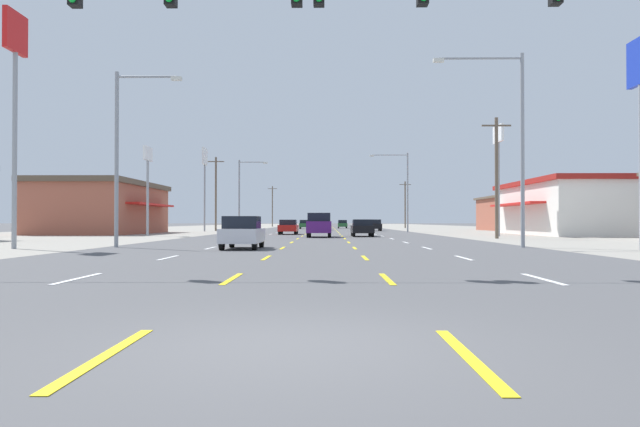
{
  "coord_description": "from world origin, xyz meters",
  "views": [
    {
      "loc": [
        0.39,
        -6.1,
        1.3
      ],
      "look_at": [
        -0.59,
        80.71,
        2.47
      ],
      "focal_mm": 32.58,
      "sensor_mm": 36.0,
      "label": 1
    }
  ],
  "objects_px": {
    "pole_sign_left_row_0": "(15,72)",
    "streetlight_right_row_1": "(403,186)",
    "sedan_center_turn_farther": "(323,225)",
    "pole_sign_left_row_2": "(205,167)",
    "hatchback_inner_left_farthest": "(305,224)",
    "hatchback_inner_right_distant_a": "(342,224)",
    "pole_sign_right_row_1": "(498,151)",
    "streetlight_right_row_0": "(513,134)",
    "streetlight_left_row_1": "(242,190)",
    "pole_sign_left_row_1": "(148,169)",
    "hatchback_inner_left_nearest": "(242,232)",
    "hatchback_far_right_far": "(375,225)",
    "suv_center_turn_near": "(319,225)",
    "streetlight_left_row_0": "(123,146)",
    "sedan_far_left_distant_b": "(290,224)",
    "sedan_inner_right_mid": "(362,228)"
  },
  "relations": [
    {
      "from": "hatchback_inner_right_distant_a",
      "to": "streetlight_left_row_1",
      "type": "relative_size",
      "value": 0.45
    },
    {
      "from": "streetlight_left_row_0",
      "to": "hatchback_inner_left_farthest",
      "type": "bearing_deg",
      "value": 84.82
    },
    {
      "from": "pole_sign_left_row_1",
      "to": "pole_sign_left_row_2",
      "type": "xyz_separation_m",
      "value": [
        0.15,
        23.15,
        2.37
      ]
    },
    {
      "from": "hatchback_far_right_far",
      "to": "streetlight_left_row_1",
      "type": "height_order",
      "value": "streetlight_left_row_1"
    },
    {
      "from": "hatchback_inner_left_nearest",
      "to": "streetlight_right_row_1",
      "type": "bearing_deg",
      "value": 72.67
    },
    {
      "from": "hatchback_far_right_far",
      "to": "suv_center_turn_near",
      "type": "bearing_deg",
      "value": -102.91
    },
    {
      "from": "suv_center_turn_near",
      "to": "sedan_center_turn_farther",
      "type": "bearing_deg",
      "value": 89.97
    },
    {
      "from": "hatchback_inner_left_nearest",
      "to": "streetlight_right_row_0",
      "type": "distance_m",
      "value": 14.21
    },
    {
      "from": "pole_sign_left_row_0",
      "to": "sedan_center_turn_farther",
      "type": "bearing_deg",
      "value": 76.36
    },
    {
      "from": "hatchback_inner_left_nearest",
      "to": "hatchback_far_right_far",
      "type": "height_order",
      "value": "same"
    },
    {
      "from": "sedan_center_turn_farther",
      "to": "hatchback_inner_left_farthest",
      "type": "bearing_deg",
      "value": 102.9
    },
    {
      "from": "suv_center_turn_near",
      "to": "pole_sign_left_row_0",
      "type": "distance_m",
      "value": 25.82
    },
    {
      "from": "streetlight_left_row_0",
      "to": "pole_sign_left_row_1",
      "type": "bearing_deg",
      "value": 104.22
    },
    {
      "from": "pole_sign_left_row_0",
      "to": "hatchback_inner_left_farthest",
      "type": "bearing_deg",
      "value": 81.37
    },
    {
      "from": "pole_sign_left_row_2",
      "to": "hatchback_inner_left_farthest",
      "type": "bearing_deg",
      "value": 65.38
    },
    {
      "from": "hatchback_inner_right_distant_a",
      "to": "pole_sign_right_row_1",
      "type": "distance_m",
      "value": 59.09
    },
    {
      "from": "sedan_far_left_distant_b",
      "to": "pole_sign_right_row_1",
      "type": "distance_m",
      "value": 68.67
    },
    {
      "from": "hatchback_far_right_far",
      "to": "sedan_far_left_distant_b",
      "type": "bearing_deg",
      "value": 110.64
    },
    {
      "from": "sedan_center_turn_farther",
      "to": "pole_sign_right_row_1",
      "type": "bearing_deg",
      "value": -66.62
    },
    {
      "from": "sedan_center_turn_farther",
      "to": "sedan_far_left_distant_b",
      "type": "height_order",
      "value": "same"
    },
    {
      "from": "sedan_center_turn_farther",
      "to": "pole_sign_left_row_2",
      "type": "xyz_separation_m",
      "value": [
        -15.02,
        -11.83,
        7.49
      ]
    },
    {
      "from": "sedan_center_turn_farther",
      "to": "streetlight_right_row_0",
      "type": "bearing_deg",
      "value": -80.16
    },
    {
      "from": "pole_sign_left_row_0",
      "to": "pole_sign_left_row_1",
      "type": "relative_size",
      "value": 1.43
    },
    {
      "from": "suv_center_turn_near",
      "to": "streetlight_left_row_1",
      "type": "relative_size",
      "value": 0.56
    },
    {
      "from": "sedan_center_turn_farther",
      "to": "pole_sign_left_row_2",
      "type": "relative_size",
      "value": 0.42
    },
    {
      "from": "suv_center_turn_near",
      "to": "hatchback_inner_left_farthest",
      "type": "xyz_separation_m",
      "value": [
        -3.18,
        52.22,
        -0.24
      ]
    },
    {
      "from": "hatchback_inner_left_nearest",
      "to": "pole_sign_left_row_0",
      "type": "distance_m",
      "value": 13.21
    },
    {
      "from": "sedan_inner_right_mid",
      "to": "sedan_center_turn_farther",
      "type": "relative_size",
      "value": 1.0
    },
    {
      "from": "pole_sign_right_row_1",
      "to": "streetlight_left_row_0",
      "type": "xyz_separation_m",
      "value": [
        -25.05,
        -21.19,
        -2.33
      ]
    },
    {
      "from": "suv_center_turn_near",
      "to": "pole_sign_left_row_1",
      "type": "relative_size",
      "value": 0.62
    },
    {
      "from": "hatchback_inner_right_distant_a",
      "to": "pole_sign_left_row_1",
      "type": "relative_size",
      "value": 0.5
    },
    {
      "from": "streetlight_left_row_1",
      "to": "pole_sign_left_row_1",
      "type": "bearing_deg",
      "value": -106.39
    },
    {
      "from": "hatchback_inner_left_nearest",
      "to": "streetlight_left_row_1",
      "type": "xyz_separation_m",
      "value": [
        -6.21,
        42.4,
        4.25
      ]
    },
    {
      "from": "hatchback_inner_left_nearest",
      "to": "pole_sign_left_row_1",
      "type": "height_order",
      "value": "pole_sign_left_row_1"
    },
    {
      "from": "hatchback_inner_left_farthest",
      "to": "streetlight_left_row_1",
      "type": "bearing_deg",
      "value": -102.04
    },
    {
      "from": "sedan_center_turn_farther",
      "to": "pole_sign_left_row_2",
      "type": "height_order",
      "value": "pole_sign_left_row_2"
    },
    {
      "from": "sedan_center_turn_farther",
      "to": "pole_sign_left_row_0",
      "type": "height_order",
      "value": "pole_sign_left_row_0"
    },
    {
      "from": "hatchback_far_right_far",
      "to": "hatchback_inner_right_distant_a",
      "type": "relative_size",
      "value": 1.0
    },
    {
      "from": "sedan_center_turn_farther",
      "to": "hatchback_far_right_far",
      "type": "bearing_deg",
      "value": -45.64
    },
    {
      "from": "hatchback_inner_right_distant_a",
      "to": "pole_sign_left_row_2",
      "type": "relative_size",
      "value": 0.36
    },
    {
      "from": "sedan_center_turn_farther",
      "to": "pole_sign_left_row_2",
      "type": "bearing_deg",
      "value": -141.77
    },
    {
      "from": "sedan_center_turn_farther",
      "to": "hatchback_inner_left_farthest",
      "type": "xyz_separation_m",
      "value": [
        -3.2,
        13.96,
        0.03
      ]
    },
    {
      "from": "hatchback_far_right_far",
      "to": "pole_sign_right_row_1",
      "type": "height_order",
      "value": "pole_sign_right_row_1"
    },
    {
      "from": "pole_sign_left_row_0",
      "to": "streetlight_right_row_1",
      "type": "bearing_deg",
      "value": 60.51
    },
    {
      "from": "hatchback_inner_left_farthest",
      "to": "streetlight_left_row_1",
      "type": "xyz_separation_m",
      "value": [
        -6.4,
        -30.0,
        4.25
      ]
    },
    {
      "from": "hatchback_inner_left_nearest",
      "to": "sedan_center_turn_farther",
      "type": "distance_m",
      "value": 58.53
    },
    {
      "from": "sedan_inner_right_mid",
      "to": "hatchback_inner_left_farthest",
      "type": "height_order",
      "value": "hatchback_inner_left_farthest"
    },
    {
      "from": "hatchback_inner_left_farthest",
      "to": "pole_sign_left_row_1",
      "type": "xyz_separation_m",
      "value": [
        -11.97,
        -48.95,
        5.09
      ]
    },
    {
      "from": "hatchback_inner_left_farthest",
      "to": "pole_sign_left_row_0",
      "type": "relative_size",
      "value": 0.35
    },
    {
      "from": "sedan_inner_right_mid",
      "to": "hatchback_inner_right_distant_a",
      "type": "relative_size",
      "value": 1.15
    }
  ]
}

